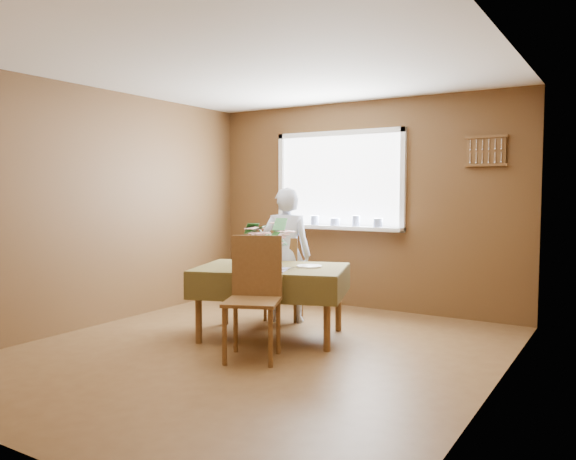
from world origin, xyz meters
The scene contains 15 objects.
floor centered at (0.00, 0.00, 0.00)m, with size 4.50×4.50×0.00m, color brown.
ceiling centered at (0.00, 0.00, 2.50)m, with size 4.50×4.50×0.00m, color white.
wall_back centered at (0.00, 2.25, 1.25)m, with size 4.00×4.00×0.00m, color brown.
wall_front centered at (0.00, -2.25, 1.25)m, with size 4.00×4.00×0.00m, color brown.
wall_left centered at (-2.00, 0.00, 1.25)m, with size 4.50×4.50×0.00m, color brown.
wall_right centered at (2.00, 0.00, 1.25)m, with size 4.50×4.50×0.00m, color brown.
window_assembly centered at (-0.29, 2.20, 1.35)m, with size 1.72×0.20×1.22m.
spoon_rack centered at (1.45, 2.22, 1.85)m, with size 0.44×0.05×0.33m.
dining_table centered at (-0.16, 0.51, 0.61)m, with size 1.66×1.38×0.70m.
chair_far centered at (-0.45, 1.16, 0.50)m, with size 0.50×0.50×0.92m.
chair_near centered at (0.07, -0.12, 0.56)m, with size 0.58×0.58×1.04m.
seated_woman centered at (-0.38, 1.13, 0.73)m, with size 0.53×0.35×1.46m, color white.
flower_bouquet centered at (-0.16, 0.36, 0.97)m, with size 0.50×0.50×0.43m.
side_plate centered at (0.16, 0.69, 0.70)m, with size 0.25×0.25×0.01m, color white.
table_knife centered at (0.08, 0.43, 0.70)m, with size 0.02×0.20×0.00m, color silver.
Camera 1 is at (2.82, -4.00, 1.42)m, focal length 35.00 mm.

